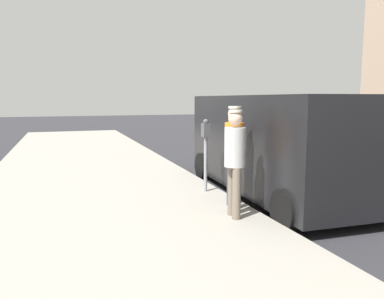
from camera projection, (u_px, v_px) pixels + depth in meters
ground_plane at (255, 190)px, 8.65m from camera, size 80.00×80.00×0.00m
sidewalk_slab at (100, 200)px, 7.49m from camera, size 5.00×32.00×0.15m
parking_meter_near at (206, 143)px, 7.75m from camera, size 0.14×0.18×1.52m
pedestrian_in_gray at (235, 156)px, 6.03m from camera, size 0.34×0.36×1.76m
pedestrian_in_orange at (234, 149)px, 6.62m from camera, size 0.34×0.36×1.80m
parked_van at (276, 143)px, 7.98m from camera, size 2.30×5.27×2.15m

